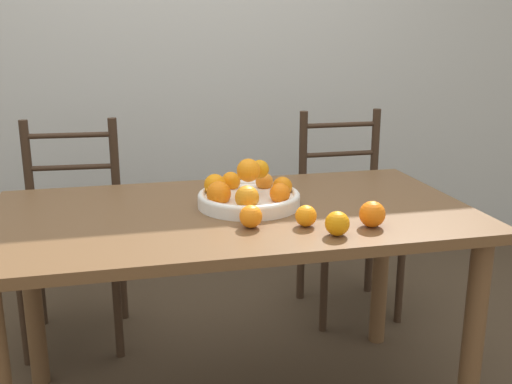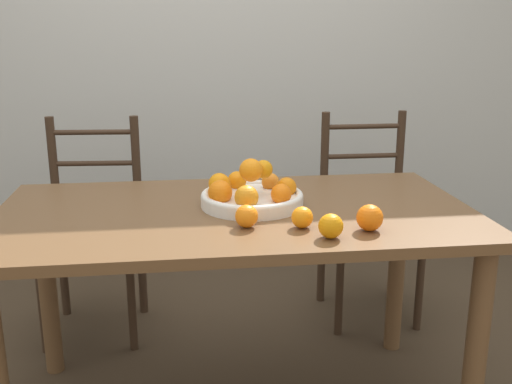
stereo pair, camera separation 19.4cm
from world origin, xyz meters
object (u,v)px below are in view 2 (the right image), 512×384
at_px(orange_loose_0, 331,226).
at_px(orange_loose_3, 302,217).
at_px(chair_right, 368,221).
at_px(fruit_bowl, 251,194).
at_px(orange_loose_1, 370,218).
at_px(chair_left, 93,232).
at_px(orange_loose_2, 247,216).

distance_m(orange_loose_0, orange_loose_3, 0.12).
bearing_deg(orange_loose_0, chair_right, 66.13).
relative_size(fruit_bowl, orange_loose_1, 4.33).
relative_size(orange_loose_1, orange_loose_3, 1.21).
bearing_deg(orange_loose_1, orange_loose_0, -159.33).
relative_size(orange_loose_3, chair_left, 0.07).
bearing_deg(chair_right, orange_loose_0, -113.54).
relative_size(orange_loose_0, orange_loose_2, 1.03).
bearing_deg(orange_loose_0, orange_loose_2, 150.90).
height_order(fruit_bowl, orange_loose_1, fruit_bowl).
distance_m(orange_loose_1, orange_loose_3, 0.20).
distance_m(orange_loose_2, chair_right, 1.19).
distance_m(orange_loose_3, chair_right, 1.13).
bearing_deg(chair_left, fruit_bowl, -43.03).
bearing_deg(orange_loose_2, fruit_bowl, 79.61).
xyz_separation_m(orange_loose_1, chair_right, (0.33, 0.99, -0.35)).
bearing_deg(orange_loose_1, chair_right, 71.71).
bearing_deg(orange_loose_3, chair_right, 60.82).
relative_size(orange_loose_2, chair_right, 0.07).
bearing_deg(chair_right, orange_loose_1, -107.96).
bearing_deg(chair_left, orange_loose_1, -41.72).
height_order(chair_left, chair_right, same).
xyz_separation_m(orange_loose_0, chair_left, (-0.83, 1.04, -0.34)).
bearing_deg(chair_right, fruit_bowl, -133.10).
xyz_separation_m(orange_loose_0, orange_loose_2, (-0.23, 0.13, -0.00)).
xyz_separation_m(fruit_bowl, orange_loose_3, (0.13, -0.25, -0.01)).
distance_m(orange_loose_1, chair_left, 1.42).
bearing_deg(orange_loose_1, fruit_bowl, 137.04).
bearing_deg(orange_loose_0, orange_loose_3, 122.07).
xyz_separation_m(orange_loose_0, orange_loose_1, (0.13, 0.05, 0.00)).
relative_size(orange_loose_0, orange_loose_1, 0.91).
xyz_separation_m(orange_loose_1, chair_left, (-0.96, 0.99, -0.35)).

